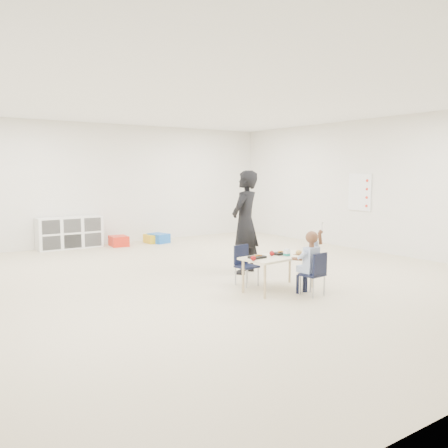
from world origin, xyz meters
TOP-DOWN VIEW (x-y plane):
  - room at (0.00, 0.00)m, footprint 9.00×9.02m
  - table at (0.13, -1.17)m, footprint 1.14×0.66m
  - chair_near at (0.33, -1.64)m, footprint 0.32×0.30m
  - chair_far at (-0.07, -0.69)m, footprint 0.32×0.30m
  - child at (0.33, -1.64)m, footprint 0.44×0.44m
  - lunch_tray_near at (0.22, -1.10)m, footprint 0.24×0.18m
  - lunch_tray_far at (-0.24, -1.15)m, footprint 0.24×0.18m
  - milk_carton at (0.19, -1.27)m, footprint 0.08×0.08m
  - bread_roll at (0.43, -1.27)m, footprint 0.09×0.09m
  - apple_near at (0.04, -1.13)m, footprint 0.07×0.07m
  - apple_far at (-0.41, -1.28)m, footprint 0.07×0.07m
  - cubby_shelf at (-1.20, 4.28)m, footprint 1.40×0.40m
  - rules_poster at (3.98, 0.60)m, footprint 0.02×0.60m
  - adult at (0.44, 0.03)m, footprint 0.74×0.65m
  - bin_red at (-0.19, 3.98)m, footprint 0.42×0.51m
  - bin_yellow at (0.66, 3.98)m, footprint 0.33×0.42m
  - bin_blue at (0.78, 3.90)m, footprint 0.45×0.53m

SIDE VIEW (x-z plane):
  - bin_yellow at x=0.66m, z-range 0.00..0.20m
  - bin_blue at x=0.78m, z-range 0.00..0.22m
  - bin_red at x=-0.19m, z-range 0.00..0.23m
  - table at x=0.13m, z-range 0.00..0.50m
  - chair_near at x=0.33m, z-range 0.00..0.60m
  - chair_far at x=-0.07m, z-range 0.00..0.60m
  - cubby_shelf at x=-1.20m, z-range 0.00..0.70m
  - child at x=0.33m, z-range 0.00..0.95m
  - lunch_tray_near at x=0.22m, z-range 0.50..0.53m
  - lunch_tray_far at x=-0.24m, z-range 0.50..0.53m
  - bread_roll at x=0.43m, z-range 0.50..0.57m
  - apple_near at x=0.04m, z-range 0.50..0.57m
  - apple_far at x=-0.41m, z-range 0.50..0.57m
  - milk_carton at x=0.19m, z-range 0.50..0.60m
  - adult at x=0.44m, z-range 0.00..1.71m
  - rules_poster at x=3.98m, z-range 0.85..1.65m
  - room at x=0.00m, z-range 0.00..2.80m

